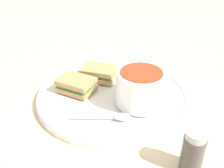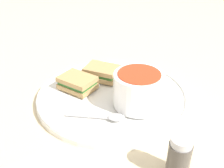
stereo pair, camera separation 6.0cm
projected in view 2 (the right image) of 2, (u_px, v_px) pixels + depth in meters
ground_plane at (112, 98)px, 0.62m from camera, size 2.40×2.40×0.00m
plate at (112, 95)px, 0.61m from camera, size 0.35×0.35×0.02m
soup_bowl at (138, 89)px, 0.55m from camera, size 0.11×0.11×0.07m
spoon at (111, 117)px, 0.52m from camera, size 0.10×0.09×0.01m
sandwich_half_near at (102, 72)px, 0.66m from camera, size 0.09×0.10×0.03m
sandwich_half_far at (77, 83)px, 0.61m from camera, size 0.08×0.10×0.03m
salt_shaker at (179, 158)px, 0.40m from camera, size 0.04×0.04×0.08m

